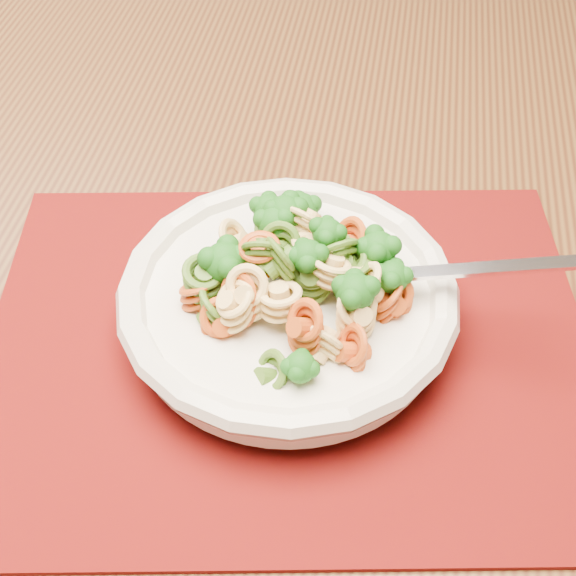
{
  "coord_description": "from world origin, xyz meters",
  "views": [
    {
      "loc": [
        0.26,
        -0.68,
        1.17
      ],
      "look_at": [
        0.27,
        -0.31,
        0.78
      ],
      "focal_mm": 50.0,
      "sensor_mm": 36.0,
      "label": 1
    }
  ],
  "objects": [
    {
      "name": "dining_table",
      "position": [
        0.27,
        -0.2,
        0.64
      ],
      "size": [
        1.63,
        1.2,
        0.74
      ],
      "rotation": [
        0.0,
        0.0,
        -0.17
      ],
      "color": "brown",
      "rests_on": "ground"
    },
    {
      "name": "pasta_broccoli_heap",
      "position": [
        0.27,
        -0.31,
        0.78
      ],
      "size": [
        0.2,
        0.2,
        0.06
      ],
      "primitive_type": null,
      "color": "#E7C072",
      "rests_on": "pasta_bowl"
    },
    {
      "name": "placemat",
      "position": [
        0.27,
        -0.33,
        0.74
      ],
      "size": [
        0.42,
        0.33,
        0.0
      ],
      "primitive_type": "cube",
      "rotation": [
        0.0,
        0.0,
        -0.0
      ],
      "color": "#5D0F04",
      "rests_on": "dining_table"
    },
    {
      "name": "pasta_bowl",
      "position": [
        0.27,
        -0.31,
        0.77
      ],
      "size": [
        0.23,
        0.23,
        0.04
      ],
      "color": "silver",
      "rests_on": "placemat"
    },
    {
      "name": "fork",
      "position": [
        0.33,
        -0.31,
        0.78
      ],
      "size": [
        0.18,
        0.07,
        0.08
      ],
      "primitive_type": null,
      "rotation": [
        0.0,
        -0.35,
        -0.27
      ],
      "color": "silver",
      "rests_on": "pasta_bowl"
    }
  ]
}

